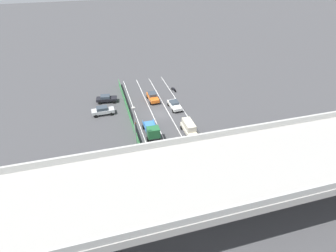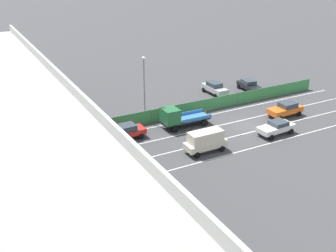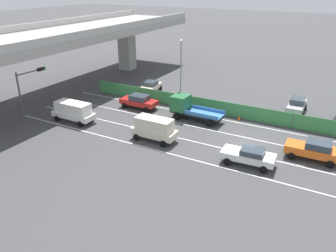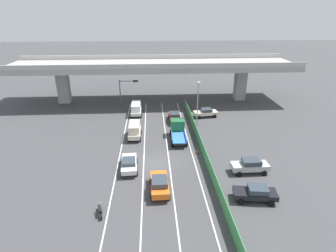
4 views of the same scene
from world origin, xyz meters
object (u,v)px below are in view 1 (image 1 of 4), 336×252
Objects in this scene: street_lamp at (135,125)px; traffic_cone at (135,122)px; flatbed_truck_blue at (152,131)px; parked_wagon_silver at (103,110)px; car_van_white at (213,163)px; car_taxi_orange at (153,97)px; car_van_cream at (189,127)px; car_hatchback_white at (175,105)px; car_sedan_red at (161,156)px; motorcycle at (174,89)px; traffic_light at (240,163)px; parked_sedan_cream at (126,171)px; parked_sedan_dark at (106,98)px.

street_lamp is 9.15m from traffic_cone.
parked_wagon_silver is (7.69, -10.38, -0.35)m from flatbed_truck_blue.
car_taxi_orange is at bearing -81.59° from car_van_white.
car_van_white is 8.26× the size of traffic_cone.
car_hatchback_white is (-0.21, -9.33, -0.42)m from car_van_cream.
car_hatchback_white is 11.21m from flatbed_truck_blue.
car_hatchback_white is at bearing -113.92° from car_sedan_red.
car_van_cream is 6.60m from flatbed_truck_blue.
motorcycle is 0.43× the size of parked_wagon_silver.
car_hatchback_white is at bearing -85.18° from traffic_light.
flatbed_truck_blue reaches higher than motorcycle.
car_van_white is 19.47m from car_hatchback_white.
car_van_cream is 14.53m from traffic_light.
parked_sedan_cream is at bearing 74.75° from traffic_cone.
flatbed_truck_blue is 12.92m from parked_wagon_silver.
car_van_cream is 14.86m from parked_sedan_cream.
street_lamp reaches higher than traffic_light.
parked_sedan_dark is 1.02× the size of parked_sedan_cream.
flatbed_truck_blue reaches higher than car_van_white.
parked_sedan_cream is at bearing 55.19° from flatbed_truck_blue.
parked_wagon_silver reaches higher than car_sedan_red.
car_taxi_orange is at bearing -76.50° from car_van_cream.
parked_sedan_cream is at bearing 53.90° from car_hatchback_white.
car_hatchback_white is 0.99× the size of parked_sedan_dark.
car_taxi_orange is 6.68m from motorcycle.
car_van_cream is at bearing 176.37° from flatbed_truck_blue.
traffic_light is (-1.97, 3.97, 2.78)m from car_van_white.
traffic_cone is (10.91, -19.80, -3.74)m from traffic_light.
motorcycle is 3.20× the size of traffic_cone.
parked_sedan_dark is 0.57× the size of street_lamp.
car_hatchback_white reaches higher than motorcycle.
car_sedan_red reaches higher than motorcycle.
flatbed_truck_blue is 1.32× the size of parked_wagon_silver.
traffic_light is at bearing 137.91° from car_sedan_red.
parked_sedan_cream reaches higher than motorcycle.
street_lamp is at bearing 38.15° from flatbed_truck_blue.
flatbed_truck_blue reaches higher than parked_sedan_dark.
car_taxi_orange is at bearing -112.52° from parked_sedan_cream.
car_sedan_red is at bearing -42.09° from traffic_light.
car_hatchback_white is 23.73m from traffic_light.
flatbed_truck_blue is 3.09× the size of motorcycle.
street_lamp is (10.09, -7.96, 3.56)m from car_van_white.
car_van_cream reaches higher than parked_sedan_cream.
car_van_white is 25.45m from parked_wagon_silver.
parked_sedan_dark reaches higher than motorcycle.
street_lamp reaches higher than parked_sedan_cream.
car_hatchback_white is (-3.56, 4.62, -0.09)m from car_taxi_orange.
motorcycle is at bearing -122.32° from street_lamp.
car_van_cream is at bearing -137.36° from car_sedan_red.
car_hatchback_white is at bearing 74.40° from motorcycle.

